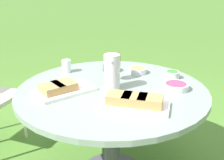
% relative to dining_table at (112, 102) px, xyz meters
% --- Properties ---
extents(dining_table, '(1.27, 1.27, 0.70)m').
position_rel_dining_table_xyz_m(dining_table, '(0.00, 0.00, 0.00)').
color(dining_table, '#4C4C51').
rests_on(dining_table, ground_plane).
extents(water_pitcher, '(0.11, 0.11, 0.24)m').
position_rel_dining_table_xyz_m(water_pitcher, '(0.01, -0.00, 0.22)').
color(water_pitcher, silver).
rests_on(water_pitcher, dining_table).
extents(wine_glass, '(0.08, 0.08, 0.20)m').
position_rel_dining_table_xyz_m(wine_glass, '(-0.15, 0.01, 0.24)').
color(wine_glass, silver).
rests_on(wine_glass, dining_table).
extents(platter_bread_main, '(0.26, 0.43, 0.08)m').
position_rel_dining_table_xyz_m(platter_bread_main, '(0.28, 0.14, 0.13)').
color(platter_bread_main, white).
rests_on(platter_bread_main, dining_table).
extents(platter_charcuterie, '(0.41, 0.43, 0.07)m').
position_rel_dining_table_xyz_m(platter_charcuterie, '(0.09, -0.32, 0.13)').
color(platter_charcuterie, white).
rests_on(platter_charcuterie, dining_table).
extents(bowl_fries, '(0.14, 0.14, 0.04)m').
position_rel_dining_table_xyz_m(bowl_fries, '(-0.32, 0.18, 0.12)').
color(bowl_fries, silver).
rests_on(bowl_fries, dining_table).
extents(bowl_salad, '(0.10, 0.10, 0.05)m').
position_rel_dining_table_xyz_m(bowl_salad, '(-0.22, 0.43, 0.13)').
color(bowl_salad, silver).
rests_on(bowl_salad, dining_table).
extents(bowl_olives, '(0.12, 0.12, 0.05)m').
position_rel_dining_table_xyz_m(bowl_olives, '(-0.36, -0.03, 0.13)').
color(bowl_olives, '#334256').
rests_on(bowl_olives, dining_table).
extents(bowl_dip_red, '(0.17, 0.17, 0.04)m').
position_rel_dining_table_xyz_m(bowl_dip_red, '(-0.01, 0.42, 0.12)').
color(bowl_dip_red, silver).
rests_on(bowl_dip_red, dining_table).
extents(cup_water_near, '(0.07, 0.07, 0.10)m').
position_rel_dining_table_xyz_m(cup_water_near, '(-0.31, -0.37, 0.15)').
color(cup_water_near, silver).
rests_on(cup_water_near, dining_table).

